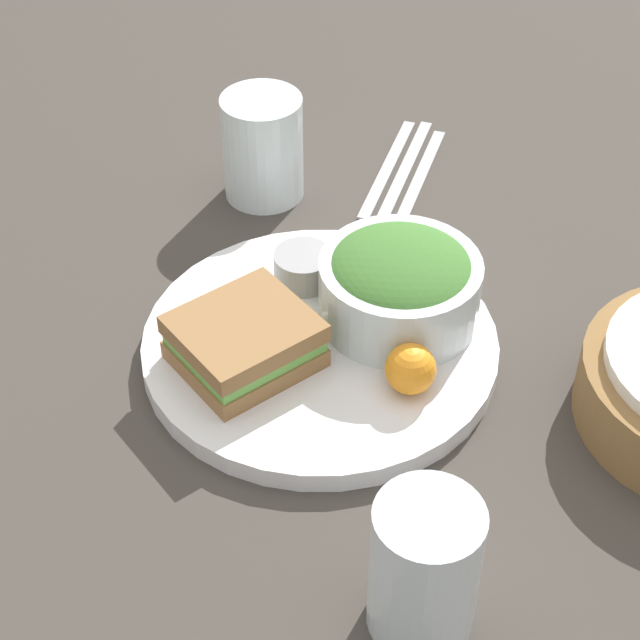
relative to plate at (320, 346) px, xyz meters
name	(u,v)px	position (x,y,z in m)	size (l,w,h in m)	color
ground_plane	(320,354)	(0.00, 0.00, -0.01)	(4.00, 4.00, 0.00)	#3D3833
plate	(320,346)	(0.00, 0.00, 0.00)	(0.30, 0.30, 0.02)	silver
sandwich	(245,341)	(0.06, -0.03, 0.03)	(0.12, 0.11, 0.04)	olive
salad_bowl	(400,283)	(-0.06, 0.03, 0.05)	(0.14, 0.14, 0.07)	silver
dressing_cup	(303,267)	(-0.05, -0.06, 0.02)	(0.05, 0.05, 0.03)	#99999E
orange_wedge	(409,371)	(0.00, 0.09, 0.03)	(0.04, 0.04, 0.04)	orange
drink_glass	(424,569)	(0.16, 0.21, 0.05)	(0.07, 0.07, 0.11)	silver
fork	(388,167)	(-0.26, -0.12, -0.01)	(0.19, 0.01, 0.01)	#B2B2B7
knife	(404,170)	(-0.27, -0.10, -0.01)	(0.19, 0.01, 0.01)	#B2B2B7
spoon	(421,173)	(-0.27, -0.09, -0.01)	(0.17, 0.01, 0.01)	#B2B2B7
water_glass	(263,147)	(-0.15, -0.19, 0.04)	(0.08, 0.08, 0.11)	silver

